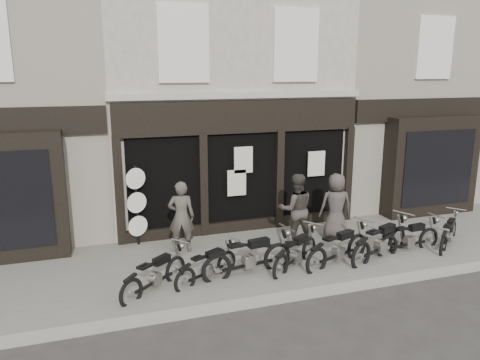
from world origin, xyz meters
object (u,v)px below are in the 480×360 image
object	(u,v)px
motorcycle_2	(249,260)
motorcycle_3	(296,255)
motorcycle_7	(448,236)
motorcycle_0	(155,277)
advert_sign_post	(137,209)
motorcycle_4	(338,251)
man_centre	(296,209)
man_left	(181,217)
motorcycle_6	(409,241)
man_right	(336,206)
motorcycle_1	(207,269)
motorcycle_5	(380,245)

from	to	relation	value
motorcycle_2	motorcycle_3	bearing A→B (deg)	-5.51
motorcycle_7	motorcycle_0	bearing A→B (deg)	142.87
motorcycle_0	advert_sign_post	bearing A→B (deg)	52.37
motorcycle_4	man_centre	xyz separation A→B (m)	(-0.44, 1.54, 0.67)
man_left	advert_sign_post	size ratio (longest dim) A/B	0.81
motorcycle_3	motorcycle_6	bearing A→B (deg)	-36.84
motorcycle_4	man_right	distance (m)	1.90
motorcycle_1	motorcycle_3	bearing A→B (deg)	-28.09
man_right	advert_sign_post	size ratio (longest dim) A/B	0.80
motorcycle_0	motorcycle_6	world-z (taller)	motorcycle_6
motorcycle_7	motorcycle_3	bearing A→B (deg)	141.31
motorcycle_2	motorcycle_4	size ratio (longest dim) A/B	1.10
motorcycle_4	motorcycle_6	distance (m)	2.17
motorcycle_2	man_right	bearing A→B (deg)	17.55
motorcycle_3	man_centre	distance (m)	1.66
motorcycle_0	motorcycle_4	xyz separation A→B (m)	(4.45, 0.03, 0.04)
motorcycle_1	man_centre	size ratio (longest dim) A/B	0.88
man_right	man_centre	bearing A→B (deg)	14.22
man_centre	motorcycle_6	bearing A→B (deg)	161.59
motorcycle_3	advert_sign_post	distance (m)	4.38
motorcycle_4	advert_sign_post	bearing A→B (deg)	127.77
motorcycle_7	motorcycle_4	bearing A→B (deg)	143.94
motorcycle_3	motorcycle_0	bearing A→B (deg)	147.00
motorcycle_6	man_centre	world-z (taller)	man_centre
motorcycle_4	man_right	xyz separation A→B (m)	(0.81, 1.60, 0.62)
motorcycle_3	advert_sign_post	size ratio (longest dim) A/B	0.76
motorcycle_4	motorcycle_1	bearing A→B (deg)	157.27
motorcycle_3	motorcycle_5	world-z (taller)	motorcycle_5
motorcycle_5	motorcycle_6	size ratio (longest dim) A/B	1.06
motorcycle_3	man_right	xyz separation A→B (m)	(1.86, 1.44, 0.66)
man_left	motorcycle_3	bearing A→B (deg)	158.29
motorcycle_2	motorcycle_6	distance (m)	4.44
motorcycle_4	man_centre	bearing A→B (deg)	85.16
man_left	motorcycle_0	bearing A→B (deg)	78.32
motorcycle_4	motorcycle_7	distance (m)	3.44
motorcycle_4	man_centre	world-z (taller)	man_centre
motorcycle_3	man_left	bearing A→B (deg)	107.37
motorcycle_1	motorcycle_6	size ratio (longest dim) A/B	0.84
motorcycle_5	motorcycle_7	world-z (taller)	motorcycle_5
motorcycle_1	motorcycle_0	bearing A→B (deg)	157.41
man_left	advert_sign_post	xyz separation A→B (m)	(-1.03, 0.82, 0.07)
motorcycle_2	man_right	world-z (taller)	man_right
man_left	motorcycle_5	bearing A→B (deg)	171.84
motorcycle_6	motorcycle_1	bearing A→B (deg)	173.97
motorcycle_3	motorcycle_5	bearing A→B (deg)	-40.85
motorcycle_7	man_centre	world-z (taller)	man_centre
motorcycle_0	man_centre	size ratio (longest dim) A/B	0.87
advert_sign_post	motorcycle_2	bearing A→B (deg)	-70.82
motorcycle_4	motorcycle_7	world-z (taller)	motorcycle_4
motorcycle_5	man_centre	bearing A→B (deg)	113.95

